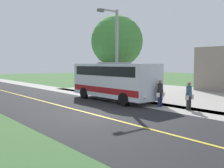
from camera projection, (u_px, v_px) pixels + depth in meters
name	position (u px, v px, depth m)	size (l,w,h in m)	color
ground_plane	(92.00, 114.00, 14.93)	(120.00, 120.00, 0.00)	#3D6633
road_surface	(92.00, 114.00, 14.93)	(8.00, 100.00, 0.01)	black
sidewalk	(153.00, 105.00, 18.21)	(2.40, 100.00, 0.01)	#9E9991
road_centre_line	(92.00, 114.00, 14.93)	(0.16, 100.00, 0.00)	gold
shuttle_bus_front	(114.00, 80.00, 20.22)	(2.57, 8.02, 2.99)	silver
pedestrian_with_bags	(189.00, 95.00, 16.10)	(0.72, 0.34, 1.75)	#262628
pedestrian_waiting	(160.00, 92.00, 17.31)	(0.72, 0.34, 1.80)	#1E2347
street_light_pole	(116.00, 50.00, 20.51)	(1.97, 0.24, 7.08)	#9E9EA3
tree_curbside	(117.00, 42.00, 24.21)	(4.79, 4.79, 7.33)	#4C3826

